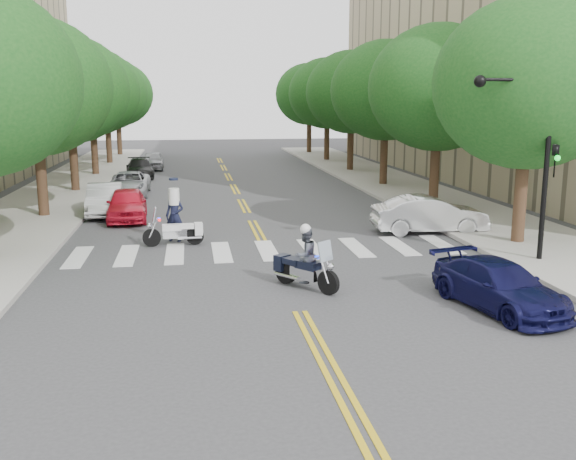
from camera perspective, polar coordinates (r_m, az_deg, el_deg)
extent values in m
plane|color=#38383A|center=(15.59, 1.05, -7.29)|extent=(140.00, 140.00, 0.00)
cube|color=#9E9991|center=(37.53, -19.40, 3.26)|extent=(5.00, 60.00, 0.15)
cube|color=#9E9991|center=(38.78, 9.43, 4.00)|extent=(5.00, 60.00, 0.15)
cylinder|color=#382316|center=(29.42, -21.05, 4.17)|extent=(0.44, 0.44, 3.32)
ellipsoid|color=#154B17|center=(29.23, -21.61, 11.77)|extent=(6.40, 6.40, 5.76)
cylinder|color=#382316|center=(37.23, -18.49, 5.72)|extent=(0.44, 0.44, 3.32)
ellipsoid|color=#154B17|center=(37.08, -18.88, 11.73)|extent=(6.40, 6.40, 5.76)
cylinder|color=#382316|center=(45.11, -16.82, 6.73)|extent=(0.44, 0.44, 3.32)
ellipsoid|color=#154B17|center=(44.99, -17.11, 11.68)|extent=(6.40, 6.40, 5.76)
cylinder|color=#382316|center=(53.02, -15.64, 7.43)|extent=(0.44, 0.44, 3.32)
ellipsoid|color=#154B17|center=(52.92, -15.87, 11.65)|extent=(6.40, 6.40, 5.76)
cylinder|color=#382316|center=(60.96, -14.77, 7.95)|extent=(0.44, 0.44, 3.32)
ellipsoid|color=#154B17|center=(60.87, -14.96, 11.61)|extent=(6.40, 6.40, 5.76)
cylinder|color=#382316|center=(23.69, 19.94, 2.66)|extent=(0.44, 0.44, 3.32)
ellipsoid|color=#154B17|center=(23.46, 20.60, 12.11)|extent=(6.40, 6.40, 5.76)
cylinder|color=#382316|center=(30.89, 12.88, 4.96)|extent=(0.44, 0.44, 3.32)
ellipsoid|color=#154B17|center=(30.71, 13.21, 12.21)|extent=(6.40, 6.40, 5.76)
cylinder|color=#382316|center=(38.40, 8.51, 6.34)|extent=(0.44, 0.44, 3.32)
ellipsoid|color=#154B17|center=(38.26, 8.68, 12.17)|extent=(6.40, 6.40, 5.76)
cylinder|color=#382316|center=(46.08, 5.56, 7.25)|extent=(0.44, 0.44, 3.32)
ellipsoid|color=#154B17|center=(45.96, 5.66, 12.11)|extent=(6.40, 6.40, 5.76)
cylinder|color=#382316|center=(53.85, 3.46, 7.89)|extent=(0.44, 0.44, 3.32)
ellipsoid|color=#154B17|center=(53.75, 3.51, 12.04)|extent=(6.40, 6.40, 5.76)
cylinder|color=#382316|center=(61.68, 1.88, 8.35)|extent=(0.44, 0.44, 3.32)
ellipsoid|color=#154B17|center=(61.59, 1.91, 11.98)|extent=(6.40, 6.40, 5.76)
cylinder|color=black|center=(21.08, 21.98, 5.17)|extent=(0.16, 0.16, 6.00)
cylinder|color=black|center=(20.41, 19.56, 12.48)|extent=(2.40, 0.10, 0.10)
sphere|color=black|center=(19.92, 16.69, 12.55)|extent=(0.36, 0.36, 0.36)
imported|color=black|center=(21.19, 22.60, 5.69)|extent=(0.16, 0.20, 1.00)
sphere|color=#0CCC26|center=(21.06, 22.84, 5.92)|extent=(0.18, 0.18, 0.18)
cylinder|color=black|center=(16.85, 3.62, -4.69)|extent=(0.51, 0.60, 0.66)
cylinder|color=black|center=(17.84, -0.18, -3.75)|extent=(0.54, 0.63, 0.66)
cube|color=silver|center=(17.34, 1.54, -3.84)|extent=(0.77, 0.88, 0.31)
cube|color=black|center=(17.21, 1.79, -3.13)|extent=(0.69, 0.75, 0.21)
cube|color=black|center=(17.55, 0.50, -2.77)|extent=(0.63, 0.66, 0.15)
cube|color=black|center=(17.87, -0.52, -2.89)|extent=(0.51, 0.49, 0.43)
cube|color=#8C99A5|center=(16.71, 3.32, -1.88)|extent=(0.47, 0.41, 0.53)
cube|color=red|center=(16.94, 3.15, -2.30)|extent=(0.14, 0.14, 0.08)
cube|color=#0C26E5|center=(16.77, 2.63, -2.43)|extent=(0.14, 0.14, 0.08)
imported|color=#474C56|center=(17.21, 1.55, -2.24)|extent=(0.94, 0.91, 1.52)
sphere|color=silver|center=(17.06, 1.57, 0.08)|extent=(0.29, 0.29, 0.29)
cylinder|color=black|center=(22.80, -12.02, -0.67)|extent=(0.64, 0.17, 0.63)
cylinder|color=black|center=(22.86, -8.29, -0.50)|extent=(0.64, 0.21, 0.63)
cube|color=silver|center=(22.80, -10.04, -0.33)|extent=(0.86, 0.36, 0.30)
cube|color=silver|center=(22.75, -10.30, 0.24)|extent=(0.67, 0.38, 0.20)
cube|color=silver|center=(22.77, -9.01, 0.34)|extent=(0.54, 0.41, 0.15)
cube|color=silver|center=(22.82, -7.96, 0.11)|extent=(0.31, 0.43, 0.42)
cube|color=#8C99A5|center=(22.65, -11.80, 1.33)|extent=(0.18, 0.47, 0.51)
cube|color=red|center=(22.57, -11.37, 0.88)|extent=(0.10, 0.10, 0.07)
cube|color=#0C26E5|center=(22.79, -11.39, 0.98)|extent=(0.10, 0.10, 0.07)
imported|color=black|center=(23.41, -10.04, 1.24)|extent=(0.79, 0.67, 1.85)
imported|color=silver|center=(25.11, 12.47, 1.35)|extent=(4.42, 1.78, 1.43)
imported|color=#0D0E39|center=(16.46, 18.26, -4.73)|extent=(2.51, 4.29, 1.17)
imported|color=red|center=(28.01, -14.12, 2.23)|extent=(1.83, 4.09, 1.37)
imported|color=silver|center=(29.60, -15.98, 2.63)|extent=(1.77, 4.28, 1.38)
imported|color=#A3A4AA|center=(35.32, -13.97, 4.01)|extent=(2.10, 4.54, 1.26)
imported|color=black|center=(43.39, -13.04, 5.37)|extent=(2.14, 4.41, 1.24)
imported|color=#ACACB1|center=(48.35, -11.93, 6.06)|extent=(1.61, 3.87, 1.31)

